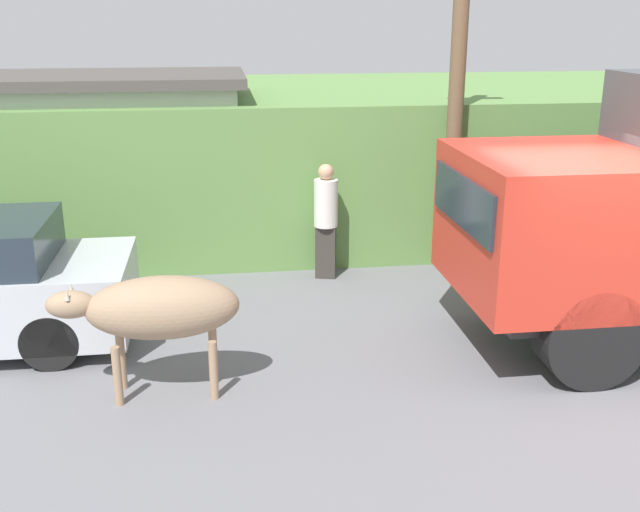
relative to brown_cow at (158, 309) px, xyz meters
The scene contains 6 objects.
ground_plane 5.04m from the brown_cow, ahead, with size 60.00×60.00×0.00m, color slate.
hillside_embankment 8.50m from the brown_cow, 54.41° to the left, with size 32.00×6.27×2.53m.
building_backdrop 5.43m from the brown_cow, 101.94° to the left, with size 4.54×2.70×2.94m.
brown_cow is the anchor object (origin of this frame).
pedestrian_on_hill 4.09m from the brown_cow, 56.74° to the left, with size 0.43×0.43×1.76m.
utility_pole 5.70m from the brown_cow, 39.86° to the left, with size 0.90×0.23×5.01m.
Camera 1 is at (-4.26, -7.14, 3.88)m, focal length 42.00 mm.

